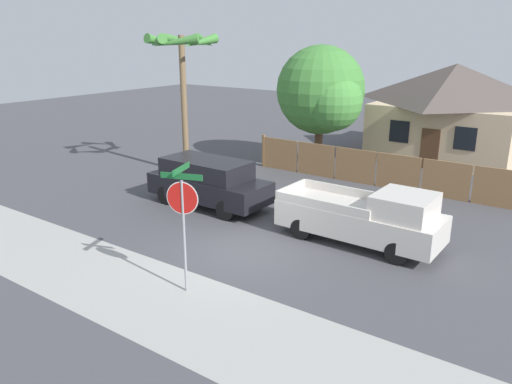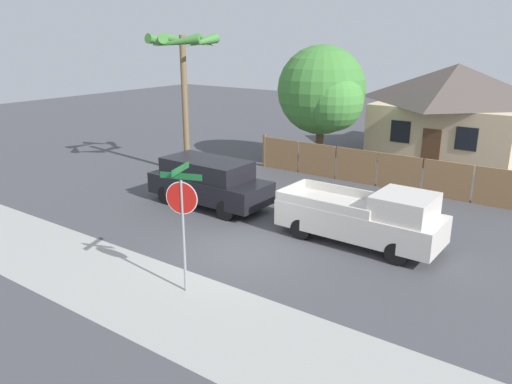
{
  "view_description": "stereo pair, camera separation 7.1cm",
  "coord_description": "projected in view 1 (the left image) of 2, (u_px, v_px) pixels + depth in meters",
  "views": [
    {
      "loc": [
        8.51,
        -11.29,
        6.33
      ],
      "look_at": [
        -0.19,
        1.02,
        1.6
      ],
      "focal_mm": 35.0,
      "sensor_mm": 36.0,
      "label": 1
    },
    {
      "loc": [
        8.57,
        -11.25,
        6.33
      ],
      "look_at": [
        -0.19,
        1.02,
        1.6
      ],
      "focal_mm": 35.0,
      "sensor_mm": 36.0,
      "label": 2
    }
  ],
  "objects": [
    {
      "name": "stop_sign",
      "position": [
        183.0,
        207.0,
        12.27
      ],
      "size": [
        1.04,
        0.94,
        3.34
      ],
      "rotation": [
        0.0,
        0.0,
        0.34
      ],
      "color": "gray",
      "rests_on": "ground"
    },
    {
      "name": "palm_tree",
      "position": [
        182.0,
        54.0,
        22.47
      ],
      "size": [
        3.14,
        3.36,
        6.44
      ],
      "color": "brown",
      "rests_on": "ground"
    },
    {
      "name": "oak_tree",
      "position": [
        323.0,
        93.0,
        24.34
      ],
      "size": [
        4.56,
        4.34,
        5.96
      ],
      "color": "brown",
      "rests_on": "ground"
    },
    {
      "name": "ground_plane",
      "position": [
        242.0,
        251.0,
        15.38
      ],
      "size": [
        80.0,
        80.0,
        0.0
      ],
      "primitive_type": "plane",
      "color": "#47474C"
    },
    {
      "name": "sidewalk_strip",
      "position": [
        157.0,
        298.0,
        12.57
      ],
      "size": [
        36.0,
        3.2,
        0.01
      ],
      "color": "#A3A39E",
      "rests_on": "ground"
    },
    {
      "name": "red_suv",
      "position": [
        208.0,
        181.0,
        19.17
      ],
      "size": [
        4.91,
        1.99,
        1.84
      ],
      "rotation": [
        0.0,
        0.0,
        -0.02
      ],
      "color": "black",
      "rests_on": "ground"
    },
    {
      "name": "house",
      "position": [
        452.0,
        109.0,
        26.81
      ],
      "size": [
        7.64,
        7.52,
        4.95
      ],
      "color": "beige",
      "rests_on": "ground"
    },
    {
      "name": "orange_pickup",
      "position": [
        366.0,
        218.0,
        15.63
      ],
      "size": [
        5.21,
        1.98,
        1.87
      ],
      "rotation": [
        0.0,
        0.0,
        -0.02
      ],
      "color": "silver",
      "rests_on": "ground"
    },
    {
      "name": "wooden_fence",
      "position": [
        376.0,
        169.0,
        21.8
      ],
      "size": [
        12.06,
        0.12,
        1.63
      ],
      "color": "#997047",
      "rests_on": "ground"
    }
  ]
}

